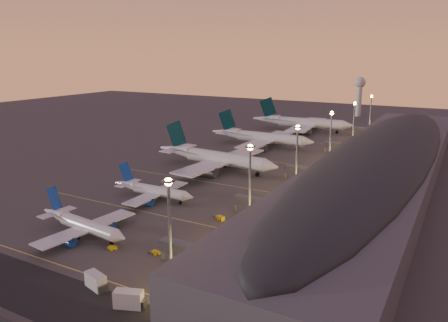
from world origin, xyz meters
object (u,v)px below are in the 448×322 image
Objects in this scene: baggage_tug_a at (111,248)px; catering_truck_a at (97,282)px; baggage_tug_c at (219,218)px; catering_truck_b at (130,300)px; airliner_narrow_north at (153,190)px; airliner_wide_near at (215,158)px; airliner_narrow_south at (82,224)px; baggage_tug_b at (155,252)px; airliner_wide_mid at (261,137)px; airliner_wide_far at (302,123)px; radar_tower at (360,90)px.

baggage_tug_a is 0.53× the size of catering_truck_a.
baggage_tug_c is 52.63m from catering_truck_b.
airliner_wide_near is at bearing 91.44° from airliner_narrow_north.
baggage_tug_c reaches higher than baggage_tug_a.
catering_truck_a is 0.95× the size of catering_truck_b.
catering_truck_a is 11.80m from catering_truck_b.
airliner_narrow_south reaches higher than baggage_tug_b.
airliner_wide_mid is 9.29× the size of catering_truck_a.
catering_truck_a is at bearing -76.07° from baggage_tug_c.
baggage_tug_b is 29.78m from baggage_tug_c.
airliner_wide_mid reaches higher than baggage_tug_b.
catering_truck_a is at bearing 149.11° from catering_truck_b.
airliner_narrow_south is 35.99m from airliner_narrow_north.
baggage_tug_c is at bearing -11.11° from airliner_narrow_north.
airliner_wide_near is 9.62× the size of catering_truck_a.
airliner_wide_near is 88.55m from baggage_tug_a.
airliner_wide_far is (0.68, 114.92, 0.39)m from airliner_wide_near.
airliner_wide_far reaches higher than airliner_wide_near.
radar_tower is (14.00, 288.81, 18.53)m from airliner_narrow_south.
baggage_tug_c is (14.70, 33.30, 0.10)m from baggage_tug_a.
catering_truck_b is (23.20, -310.70, -20.14)m from radar_tower.
baggage_tug_b is at bearing -65.46° from airliner_wide_near.
baggage_tug_a is at bearing -89.61° from airliner_wide_far.
catering_truck_b is (39.69, -57.79, -1.50)m from airliner_narrow_north.
airliner_wide_mid reaches higher than baggage_tug_c.
airliner_wide_far is 202.27m from baggage_tug_a.
airliner_narrow_south is 0.52× the size of airliner_wide_far.
airliner_wide_far is at bearing 79.48° from catering_truck_b.
baggage_tug_c is at bearing -71.89° from airliner_wide_mid.
radar_tower is (20.71, 149.71, 16.71)m from airliner_wide_mid.
airliner_wide_far is (-0.93, 162.29, 2.48)m from airliner_narrow_north.
airliner_narrow_north is 10.29× the size of baggage_tug_b.
airliner_wide_near is 1.99× the size of radar_tower.
airliner_wide_near is 88.34m from baggage_tug_b.
airliner_narrow_south reaches higher than baggage_tug_c.
baggage_tug_b is (30.19, -82.87, -4.89)m from airliner_wide_near.
airliner_wide_mid is at bearing -97.88° from radar_tower.
airliner_narrow_south reaches higher than catering_truck_b.
airliner_narrow_north is at bearing -94.25° from airliner_wide_far.
airliner_wide_far is at bearing 96.84° from airliner_narrow_south.
airliner_narrow_north is at bearing 99.82° from airliner_narrow_south.
airliner_wide_near is at bearing 90.46° from catering_truck_b.
catering_truck_b is (23.09, -18.64, 1.28)m from baggage_tug_a.
baggage_tug_a is at bearing -81.61° from airliner_wide_mid.
airliner_wide_near is at bearing 96.69° from baggage_tug_b.
baggage_tug_a is (20.81, -142.35, -4.70)m from airliner_wide_mid.
airliner_narrow_south is at bearing 167.55° from baggage_tug_b.
airliner_narrow_south is 5.39× the size of catering_truck_a.
airliner_narrow_south is 289.74m from radar_tower.
baggage_tug_a is at bearing -89.98° from radar_tower.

